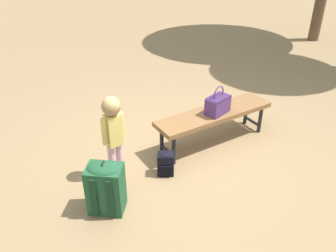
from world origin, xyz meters
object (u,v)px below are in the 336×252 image
object	(u,v)px
handbag	(218,104)
backpack_small	(166,162)
child_standing	(113,125)
backpack_large	(106,186)
park_bench	(214,116)

from	to	relation	value
handbag	backpack_small	distance (m)	1.01
child_standing	backpack_large	distance (m)	0.66
backpack_large	child_standing	bearing A→B (deg)	-130.24
park_bench	backpack_small	xyz separation A→B (m)	(0.90, 0.17, -0.23)
handbag	backpack_small	world-z (taller)	handbag
handbag	child_standing	distance (m)	1.39
park_bench	child_standing	xyz separation A→B (m)	(1.37, -0.15, 0.28)
child_standing	backpack_large	bearing A→B (deg)	49.76
park_bench	backpack_small	world-z (taller)	park_bench
handbag	backpack_small	bearing A→B (deg)	8.03
child_standing	backpack_small	xyz separation A→B (m)	(-0.46, 0.32, -0.52)
park_bench	backpack_large	distance (m)	1.74
backpack_large	handbag	bearing A→B (deg)	-172.56
backpack_large	backpack_small	bearing A→B (deg)	-173.23
park_bench	backpack_large	xyz separation A→B (m)	(1.72, 0.27, -0.10)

